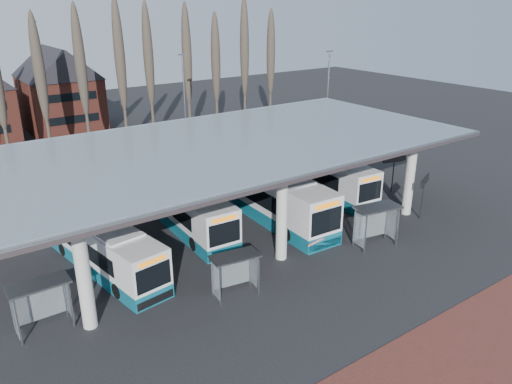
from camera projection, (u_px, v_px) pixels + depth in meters
ground at (307, 275)px, 29.32m from camera, size 140.00×140.00×0.00m
station_canopy at (232, 150)px, 33.34m from camera, size 32.00×16.00×6.34m
poplar_row at (99, 66)px, 51.20m from camera, size 45.10×1.10×14.50m
lamp_post_b at (185, 103)px, 50.38m from camera, size 0.80×0.16×10.17m
lamp_post_c at (327, 97)px, 53.42m from camera, size 0.80×0.16×10.17m
bus_0 at (102, 246)px, 29.62m from camera, size 3.97×11.30×3.08m
bus_1 at (184, 206)px, 35.12m from camera, size 3.09×11.67×3.21m
bus_2 at (268, 194)px, 36.81m from camera, size 3.42×13.23×3.64m
bus_3 at (321, 173)px, 41.84m from camera, size 3.51×11.90×3.26m
shelter_0 at (39, 295)px, 23.85m from camera, size 2.83×1.43×2.62m
shelter_1 at (234, 265)px, 26.79m from camera, size 2.78×1.69×2.43m
shelter_2 at (376, 217)px, 32.23m from camera, size 3.21×2.04×2.76m
info_sign_0 at (424, 184)px, 35.88m from camera, size 2.04×0.96×3.23m
info_sign_1 at (394, 162)px, 41.08m from camera, size 2.01×0.80×3.11m
barrier at (317, 242)px, 31.65m from camera, size 1.96×0.68×0.98m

